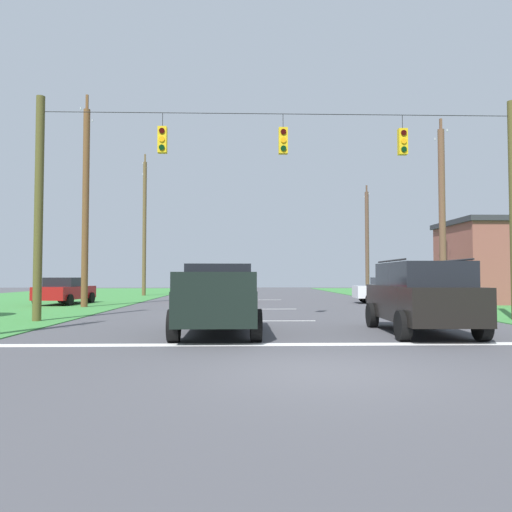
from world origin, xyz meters
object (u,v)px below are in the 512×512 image
Objects in this scene: pickup_truck at (218,298)px; distant_car_far_parked at (214,289)px; overhead_signal_span at (280,199)px; distant_car_crossing_white at (391,290)px; utility_pole_far_right at (367,242)px; suv_black at (421,295)px; utility_pole_far_left at (144,225)px; utility_pole_mid_right at (442,215)px; utility_pole_mid_left at (86,205)px; distant_car_oncoming at (65,290)px.

pickup_truck is 1.24× the size of distant_car_far_parked.
overhead_signal_span reaches higher than distant_car_far_parked.
overhead_signal_span is 5.30m from pickup_truck.
pickup_truck is 1.25× the size of distant_car_crossing_white.
suv_black is at bearing -101.57° from utility_pole_far_right.
utility_pole_far_left reaches higher than distant_car_crossing_white.
utility_pole_mid_right is (9.08, 7.62, 0.39)m from overhead_signal_span.
overhead_signal_span is 1.58× the size of utility_pole_mid_left.
utility_pole_mid_left is at bearing 138.32° from suv_black.
utility_pole_mid_right is at bearing -7.57° from distant_car_oncoming.
distant_car_oncoming is 0.40× the size of utility_pole_mid_left.
utility_pole_mid_right is 23.60m from utility_pole_far_left.
utility_pole_far_right is at bearing 78.43° from suv_black.
overhead_signal_span is 3.97× the size of distant_car_far_parked.
suv_black is at bearing -104.26° from distant_car_crossing_white.
distant_car_far_parked is (8.21, 2.32, 0.00)m from distant_car_oncoming.
utility_pole_far_left is at bearing 80.68° from distant_car_oncoming.
distant_car_far_parked is 0.38× the size of utility_pole_far_left.
utility_pole_mid_left is at bearing -139.99° from utility_pole_far_right.
distant_car_crossing_white is 18.73m from distant_car_oncoming.
distant_car_oncoming is at bearing -164.21° from distant_car_far_parked.
utility_pole_far_left is at bearing 116.30° from suv_black.
utility_pole_mid_left is 14.61m from utility_pole_far_left.
utility_pole_mid_right is 15.78m from utility_pole_far_right.
distant_car_crossing_white is at bearing 56.09° from overhead_signal_span.
utility_pole_far_right is at bearing 67.30° from pickup_truck.
distant_car_far_parked is at bearing 112.14° from suv_black.
overhead_signal_span is at bearing -123.91° from distant_car_crossing_white.
utility_pole_far_right reaches higher than suv_black.
suv_black is 28.04m from utility_pole_far_right.
utility_pole_far_right is at bearing 89.52° from utility_pole_mid_right.
utility_pole_far_right is (12.30, 10.75, 3.71)m from distant_car_far_parked.
utility_pole_far_right reaches higher than overhead_signal_span.
pickup_truck is at bearing -56.23° from distant_car_oncoming.
distant_car_crossing_white is 17.72m from utility_pole_mid_left.
suv_black is 0.44× the size of utility_pole_mid_left.
utility_pole_mid_right reaches higher than utility_pole_far_right.
suv_black is 20.60m from distant_car_oncoming.
pickup_truck is at bearing -86.31° from distant_car_far_parked.
overhead_signal_span is 12.24m from utility_pole_mid_left.
utility_pole_far_left reaches higher than overhead_signal_span.
overhead_signal_span is at bearing 59.74° from pickup_truck.
utility_pole_far_left reaches higher than distant_car_oncoming.
distant_car_far_parked is 9.16m from utility_pole_mid_left.
distant_car_far_parked is at bearing 171.22° from distant_car_crossing_white.
utility_pole_mid_left is at bearing 123.21° from pickup_truck.
distant_car_oncoming is at bearing 123.77° from pickup_truck.
overhead_signal_span reaches higher than pickup_truck.
utility_pole_mid_right is 1.06× the size of utility_pole_far_right.
suv_black is 0.52× the size of utility_pole_far_right.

